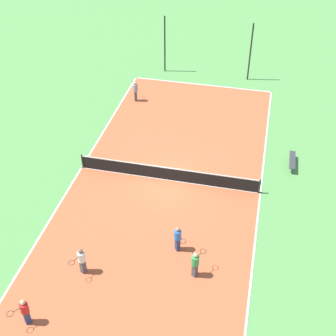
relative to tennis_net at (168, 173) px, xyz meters
name	(u,v)px	position (x,y,z in m)	size (l,w,h in m)	color
ground_plane	(168,180)	(0.00, 0.00, -0.51)	(80.00, 80.00, 0.00)	#518E47
court_surface	(168,180)	(0.00, 0.00, -0.50)	(10.97, 24.51, 0.02)	#B75633
tennis_net	(168,173)	(0.00, 0.00, 0.00)	(10.77, 0.10, 0.96)	black
bench	(292,160)	(7.12, 3.07, -0.11)	(0.36, 1.87, 0.45)	#333338
player_near_blue	(178,237)	(1.68, -5.26, 0.38)	(0.82, 0.95, 1.53)	navy
player_near_white	(82,259)	(-2.40, -7.63, 0.40)	(0.67, 0.99, 1.56)	#4C4C51
player_far_green	(195,263)	(2.80, -6.65, 0.37)	(0.72, 0.98, 1.51)	#4C4C51
player_baseline_gray	(135,90)	(-4.44, 8.62, 0.41)	(0.69, 0.99, 1.57)	#4C4C51
player_coach_red	(25,310)	(-3.73, -10.76, 0.36)	(0.84, 0.93, 1.49)	navy
tennis_ball_right_alley	(125,111)	(-4.72, 6.85, -0.45)	(0.07, 0.07, 0.07)	#CCE033
tennis_ball_far_baseline	(134,134)	(-3.30, 4.18, -0.45)	(0.07, 0.07, 0.07)	#CCE033
tennis_ball_midcourt	(208,169)	(2.16, 1.47, -0.45)	(0.07, 0.07, 0.07)	#CCE033
fence_post_back_left	(165,44)	(-3.43, 13.95, 1.82)	(0.12, 0.12, 4.66)	black
fence_post_back_right	(250,52)	(3.43, 13.95, 1.82)	(0.12, 0.12, 4.66)	black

